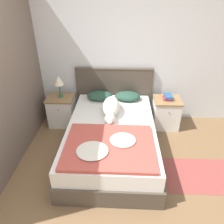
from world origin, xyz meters
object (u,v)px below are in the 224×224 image
(bed, at_px, (111,139))
(pillow_left, at_px, (100,96))
(nightstand_right, at_px, (166,113))
(dog, at_px, (111,108))
(nightstand_left, at_px, (62,110))
(table_lamp, at_px, (59,81))
(pillow_right, at_px, (128,96))
(book_stack, at_px, (168,97))

(bed, bearing_deg, pillow_left, 106.88)
(nightstand_right, height_order, dog, dog)
(bed, height_order, pillow_left, pillow_left)
(pillow_left, bearing_deg, dog, -65.24)
(nightstand_left, height_order, dog, dog)
(bed, relative_size, table_lamp, 5.33)
(nightstand_right, distance_m, table_lamp, 2.03)
(pillow_right, relative_size, table_lamp, 1.17)
(bed, xyz_separation_m, nightstand_left, (-0.97, 0.78, 0.03))
(nightstand_left, relative_size, book_stack, 2.55)
(pillow_right, bearing_deg, nightstand_left, -177.37)
(nightstand_left, relative_size, dog, 0.70)
(dog, bearing_deg, nightstand_left, 154.54)
(dog, bearing_deg, bed, -86.60)
(pillow_right, height_order, book_stack, pillow_right)
(nightstand_right, bearing_deg, pillow_right, 175.51)
(nightstand_left, distance_m, nightstand_right, 1.94)
(bed, xyz_separation_m, nightstand_right, (0.97, 0.78, 0.03))
(bed, distance_m, nightstand_left, 1.25)
(pillow_left, relative_size, table_lamp, 1.17)
(bed, xyz_separation_m, pillow_left, (-0.25, 0.84, 0.33))
(nightstand_right, height_order, pillow_right, pillow_right)
(nightstand_left, xyz_separation_m, pillow_left, (0.72, 0.06, 0.30))
(bed, bearing_deg, table_lamp, 140.13)
(bed, relative_size, nightstand_left, 3.75)
(pillow_left, bearing_deg, pillow_right, 0.00)
(pillow_left, bearing_deg, nightstand_right, -2.63)
(pillow_right, height_order, table_lamp, table_lamp)
(nightstand_left, relative_size, pillow_right, 1.21)
(nightstand_right, bearing_deg, nightstand_left, 180.00)
(pillow_right, bearing_deg, book_stack, -2.80)
(nightstand_left, distance_m, dog, 1.11)
(nightstand_left, bearing_deg, dog, -25.46)
(nightstand_right, height_order, table_lamp, table_lamp)
(dog, relative_size, book_stack, 3.62)
(bed, relative_size, pillow_right, 4.54)
(nightstand_right, bearing_deg, bed, -141.13)
(bed, height_order, nightstand_right, nightstand_right)
(pillow_right, bearing_deg, dog, -118.29)
(bed, height_order, dog, dog)
(nightstand_right, distance_m, book_stack, 0.32)
(dog, bearing_deg, pillow_right, 61.71)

